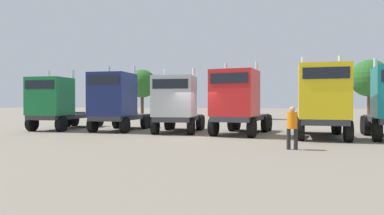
{
  "coord_description": "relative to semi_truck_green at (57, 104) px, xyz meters",
  "views": [
    {
      "loc": [
        5.69,
        -18.52,
        1.91
      ],
      "look_at": [
        -1.02,
        2.45,
        1.6
      ],
      "focal_mm": 32.22,
      "sensor_mm": 36.0,
      "label": 1
    }
  ],
  "objects": [
    {
      "name": "ground",
      "position": [
        10.56,
        -1.4,
        -1.84
      ],
      "size": [
        200.0,
        200.0,
        0.0
      ],
      "primitive_type": "plane",
      "color": "gray"
    },
    {
      "name": "semi_truck_green",
      "position": [
        0.0,
        0.0,
        0.0
      ],
      "size": [
        3.14,
        6.64,
        4.19
      ],
      "rotation": [
        0.0,
        0.0,
        -1.47
      ],
      "color": "#333338",
      "rests_on": "ground"
    },
    {
      "name": "semi_truck_navy",
      "position": [
        4.47,
        0.3,
        0.17
      ],
      "size": [
        3.05,
        6.11,
        4.42
      ],
      "rotation": [
        0.0,
        0.0,
        -1.48
      ],
      "color": "#333338",
      "rests_on": "ground"
    },
    {
      "name": "semi_truck_silver",
      "position": [
        8.77,
        0.28,
        0.01
      ],
      "size": [
        3.29,
        5.97,
        4.12
      ],
      "rotation": [
        0.0,
        0.0,
        -1.43
      ],
      "color": "#333338",
      "rests_on": "ground"
    },
    {
      "name": "semi_truck_red",
      "position": [
        12.66,
        0.11,
        0.13
      ],
      "size": [
        3.07,
        6.31,
        4.35
      ],
      "rotation": [
        0.0,
        0.0,
        -1.66
      ],
      "color": "#333338",
      "rests_on": "ground"
    },
    {
      "name": "semi_truck_yellow",
      "position": [
        17.25,
        -0.64,
        0.17
      ],
      "size": [
        2.75,
        6.45,
        4.44
      ],
      "rotation": [
        0.0,
        0.0,
        -1.54
      ],
      "color": "#333338",
      "rests_on": "ground"
    },
    {
      "name": "visitor_in_hivis",
      "position": [
        15.87,
        -5.39,
        -0.82
      ],
      "size": [
        0.44,
        0.41,
        1.75
      ],
      "rotation": [
        0.0,
        0.0,
        4.74
      ],
      "color": "black",
      "rests_on": "ground"
    },
    {
      "name": "oak_far_left",
      "position": [
        -0.93,
        15.3,
        2.19
      ],
      "size": [
        3.17,
        3.17,
        5.65
      ],
      "color": "#4C3823",
      "rests_on": "ground"
    },
    {
      "name": "oak_far_centre",
      "position": [
        10.13,
        19.98,
        2.26
      ],
      "size": [
        3.07,
        3.07,
        5.66
      ],
      "color": "#4C3823",
      "rests_on": "ground"
    },
    {
      "name": "oak_far_right",
      "position": [
        22.25,
        15.79,
        2.35
      ],
      "size": [
        3.47,
        3.47,
        5.95
      ],
      "color": "#4C3823",
      "rests_on": "ground"
    }
  ]
}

